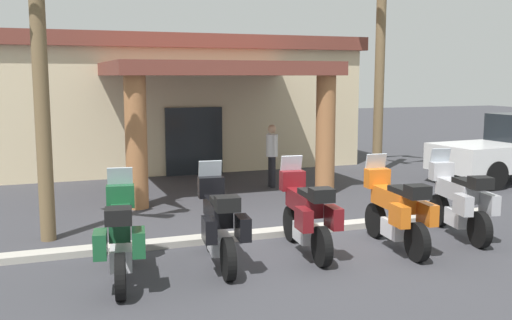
{
  "coord_description": "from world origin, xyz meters",
  "views": [
    {
      "loc": [
        -4.55,
        -9.58,
        3.06
      ],
      "look_at": [
        -0.01,
        2.66,
        1.2
      ],
      "focal_mm": 41.51,
      "sensor_mm": 36.0,
      "label": 1
    }
  ],
  "objects_px": {
    "motel_building": "(173,100)",
    "motorcycle_green": "(120,236)",
    "pedestrian": "(272,151)",
    "motorcycle_maroon": "(306,214)",
    "motorcycle_silver": "(460,201)",
    "motorcycle_black": "(219,223)",
    "motorcycle_orange": "(396,211)",
    "palm_tree_near_portico": "(380,14)"
  },
  "relations": [
    {
      "from": "pedestrian",
      "to": "motorcycle_maroon",
      "type": "bearing_deg",
      "value": 73.49
    },
    {
      "from": "motorcycle_maroon",
      "to": "palm_tree_near_portico",
      "type": "distance_m",
      "value": 10.11
    },
    {
      "from": "motorcycle_green",
      "to": "palm_tree_near_portico",
      "type": "relative_size",
      "value": 0.33
    },
    {
      "from": "motorcycle_black",
      "to": "motorcycle_maroon",
      "type": "xyz_separation_m",
      "value": [
        1.6,
        0.1,
        0.0
      ]
    },
    {
      "from": "motorcycle_black",
      "to": "motorcycle_orange",
      "type": "bearing_deg",
      "value": -87.25
    },
    {
      "from": "motorcycle_orange",
      "to": "motorcycle_silver",
      "type": "xyz_separation_m",
      "value": [
        1.6,
        0.28,
        0.0
      ]
    },
    {
      "from": "pedestrian",
      "to": "motorcycle_silver",
      "type": "bearing_deg",
      "value": 103.58
    },
    {
      "from": "motorcycle_black",
      "to": "motorcycle_silver",
      "type": "bearing_deg",
      "value": -82.6
    },
    {
      "from": "motorcycle_green",
      "to": "motorcycle_silver",
      "type": "relative_size",
      "value": 1.0
    },
    {
      "from": "motorcycle_maroon",
      "to": "motorcycle_silver",
      "type": "xyz_separation_m",
      "value": [
        3.21,
        -0.03,
        0.0
      ]
    },
    {
      "from": "motorcycle_maroon",
      "to": "motorcycle_orange",
      "type": "height_order",
      "value": "same"
    },
    {
      "from": "motel_building",
      "to": "motorcycle_silver",
      "type": "bearing_deg",
      "value": -75.92
    },
    {
      "from": "motorcycle_orange",
      "to": "palm_tree_near_portico",
      "type": "height_order",
      "value": "palm_tree_near_portico"
    },
    {
      "from": "motel_building",
      "to": "motorcycle_green",
      "type": "bearing_deg",
      "value": -105.97
    },
    {
      "from": "motorcycle_orange",
      "to": "motorcycle_silver",
      "type": "bearing_deg",
      "value": -74.24
    },
    {
      "from": "motel_building",
      "to": "motorcycle_black",
      "type": "distance_m",
      "value": 12.09
    },
    {
      "from": "motorcycle_silver",
      "to": "palm_tree_near_portico",
      "type": "relative_size",
      "value": 0.33
    },
    {
      "from": "motorcycle_silver",
      "to": "pedestrian",
      "type": "bearing_deg",
      "value": 24.54
    },
    {
      "from": "motorcycle_orange",
      "to": "motorcycle_black",
      "type": "bearing_deg",
      "value": 91.91
    },
    {
      "from": "motorcycle_maroon",
      "to": "pedestrian",
      "type": "distance_m",
      "value": 6.2
    },
    {
      "from": "motel_building",
      "to": "palm_tree_near_portico",
      "type": "height_order",
      "value": "palm_tree_near_portico"
    },
    {
      "from": "motorcycle_silver",
      "to": "pedestrian",
      "type": "relative_size",
      "value": 1.26
    },
    {
      "from": "motorcycle_orange",
      "to": "motorcycle_maroon",
      "type": "bearing_deg",
      "value": 84.5
    },
    {
      "from": "motel_building",
      "to": "motorcycle_black",
      "type": "xyz_separation_m",
      "value": [
        -1.87,
        -11.85,
        -1.52
      ]
    },
    {
      "from": "motel_building",
      "to": "motorcycle_green",
      "type": "distance_m",
      "value": 12.67
    },
    {
      "from": "motorcycle_green",
      "to": "motorcycle_silver",
      "type": "bearing_deg",
      "value": -78.68
    },
    {
      "from": "motel_building",
      "to": "pedestrian",
      "type": "height_order",
      "value": "motel_building"
    },
    {
      "from": "motorcycle_black",
      "to": "motorcycle_maroon",
      "type": "relative_size",
      "value": 1.0
    },
    {
      "from": "motorcycle_silver",
      "to": "palm_tree_near_portico",
      "type": "xyz_separation_m",
      "value": [
        2.58,
        7.15,
        4.24
      ]
    },
    {
      "from": "motorcycle_green",
      "to": "motorcycle_black",
      "type": "height_order",
      "value": "same"
    },
    {
      "from": "motorcycle_black",
      "to": "motorcycle_maroon",
      "type": "height_order",
      "value": "same"
    },
    {
      "from": "motorcycle_green",
      "to": "pedestrian",
      "type": "distance_m",
      "value": 8.01
    },
    {
      "from": "motorcycle_maroon",
      "to": "motorcycle_silver",
      "type": "relative_size",
      "value": 1.01
    },
    {
      "from": "motorcycle_maroon",
      "to": "palm_tree_near_portico",
      "type": "height_order",
      "value": "palm_tree_near_portico"
    },
    {
      "from": "motorcycle_silver",
      "to": "motorcycle_maroon",
      "type": "bearing_deg",
      "value": 100.17
    },
    {
      "from": "pedestrian",
      "to": "motel_building",
      "type": "bearing_deg",
      "value": -75.91
    },
    {
      "from": "motel_building",
      "to": "motorcycle_green",
      "type": "relative_size",
      "value": 5.47
    },
    {
      "from": "motorcycle_green",
      "to": "motorcycle_black",
      "type": "relative_size",
      "value": 1.0
    },
    {
      "from": "motorcycle_green",
      "to": "pedestrian",
      "type": "height_order",
      "value": "pedestrian"
    },
    {
      "from": "motorcycle_green",
      "to": "motorcycle_silver",
      "type": "xyz_separation_m",
      "value": [
        6.41,
        0.31,
        0.0
      ]
    },
    {
      "from": "motorcycle_green",
      "to": "motorcycle_black",
      "type": "xyz_separation_m",
      "value": [
        1.6,
        0.24,
        0.0
      ]
    },
    {
      "from": "motel_building",
      "to": "motorcycle_black",
      "type": "height_order",
      "value": "motel_building"
    }
  ]
}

